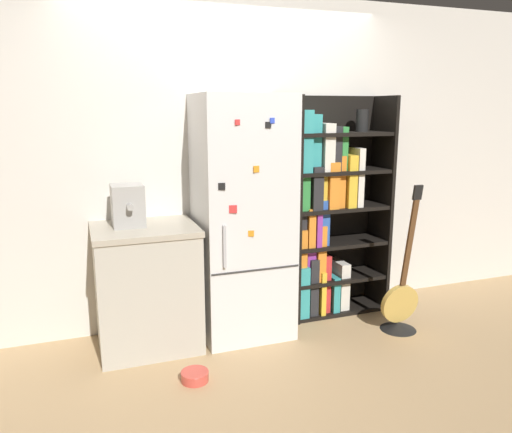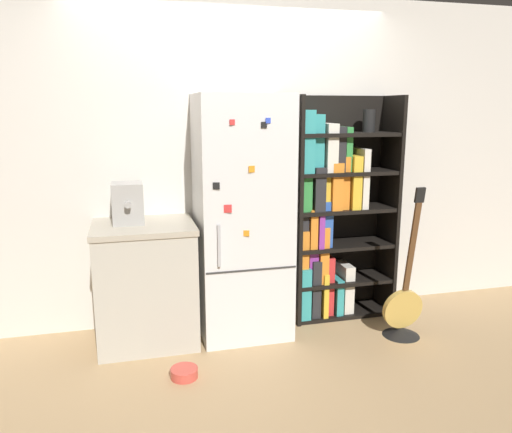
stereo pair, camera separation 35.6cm
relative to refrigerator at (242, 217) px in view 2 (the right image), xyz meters
name	(u,v)px [view 2 (the right image)]	position (x,y,z in m)	size (l,w,h in m)	color
ground_plane	(247,337)	(0.00, -0.15, -0.92)	(16.00, 16.00, 0.00)	tan
wall_back	(233,163)	(0.00, 0.33, 0.38)	(8.00, 0.05, 2.60)	silver
refrigerator	(242,217)	(0.00, 0.00, 0.00)	(0.68, 0.63, 1.84)	silver
bookshelf	(329,215)	(0.78, 0.15, -0.05)	(0.87, 0.37, 1.83)	black
kitchen_counter	(146,283)	(-0.74, 0.00, -0.46)	(0.73, 0.63, 0.91)	#BCB7A8
espresso_machine	(128,203)	(-0.84, 0.05, 0.14)	(0.22, 0.29, 0.30)	#A5A39E
guitar	(403,315)	(1.17, -0.42, -0.75)	(0.32, 0.29, 1.19)	black
pet_bowl	(184,372)	(-0.53, -0.61, -0.88)	(0.18, 0.18, 0.07)	#D84C3F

